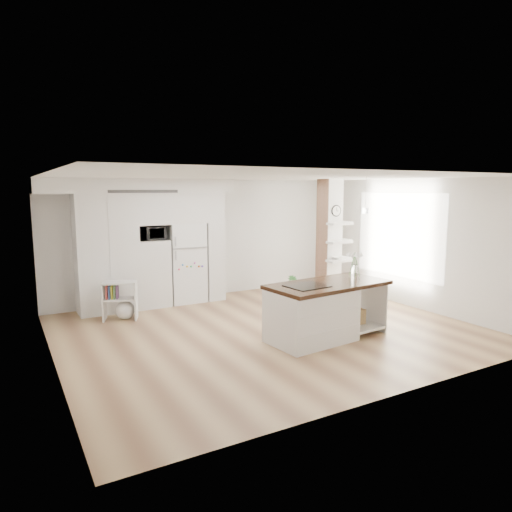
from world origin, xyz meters
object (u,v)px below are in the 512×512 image
(kitchen_island, at_px, (317,311))
(floor_plant_a, at_px, (368,290))
(bookshelf, at_px, (122,303))
(refrigerator, at_px, (185,263))

(kitchen_island, distance_m, floor_plant_a, 3.00)
(bookshelf, bearing_deg, floor_plant_a, 6.75)
(floor_plant_a, bearing_deg, bookshelf, 165.94)
(kitchen_island, xyz_separation_m, bookshelf, (-2.54, 2.80, -0.17))
(bookshelf, distance_m, floor_plant_a, 5.27)
(refrigerator, distance_m, kitchen_island, 3.69)
(refrigerator, height_order, bookshelf, refrigerator)
(refrigerator, xyz_separation_m, bookshelf, (-1.58, -0.74, -0.55))
(refrigerator, bearing_deg, floor_plant_a, -29.83)
(refrigerator, bearing_deg, kitchen_island, -74.97)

